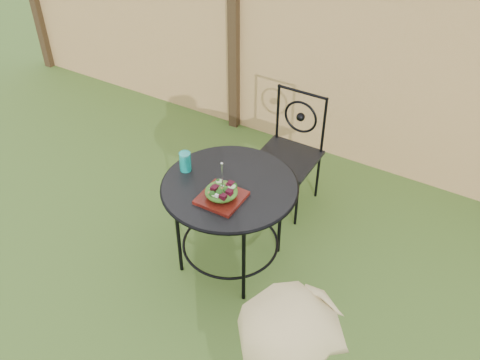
% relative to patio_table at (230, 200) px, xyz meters
% --- Properties ---
extents(ground, '(60.00, 60.00, 0.00)m').
position_rel_patio_table_xyz_m(ground, '(0.37, -0.54, -0.59)').
color(ground, '#2B4516').
rests_on(ground, ground).
extents(fence, '(8.00, 0.12, 1.90)m').
position_rel_patio_table_xyz_m(fence, '(0.37, 1.65, 0.36)').
color(fence, '#EBB474').
rests_on(fence, ground).
extents(patio_table, '(0.92, 0.92, 0.72)m').
position_rel_patio_table_xyz_m(patio_table, '(0.00, 0.00, 0.00)').
color(patio_table, black).
rests_on(patio_table, ground).
extents(patio_chair, '(0.46, 0.46, 0.95)m').
position_rel_patio_table_xyz_m(patio_chair, '(0.04, 0.85, -0.08)').
color(patio_chair, black).
rests_on(patio_chair, ground).
extents(salad_plate, '(0.27, 0.27, 0.02)m').
position_rel_patio_table_xyz_m(salad_plate, '(0.03, -0.15, 0.15)').
color(salad_plate, '#3E0B08').
rests_on(salad_plate, patio_table).
extents(salad, '(0.21, 0.21, 0.08)m').
position_rel_patio_table_xyz_m(salad, '(0.03, -0.15, 0.20)').
color(salad, '#235614').
rests_on(salad, salad_plate).
extents(fork, '(0.01, 0.01, 0.18)m').
position_rel_patio_table_xyz_m(fork, '(0.04, -0.15, 0.33)').
color(fork, silver).
rests_on(fork, salad).
extents(drinking_glass, '(0.08, 0.08, 0.14)m').
position_rel_patio_table_xyz_m(drinking_glass, '(-0.34, -0.01, 0.21)').
color(drinking_glass, '#0D9E92').
rests_on(drinking_glass, patio_table).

